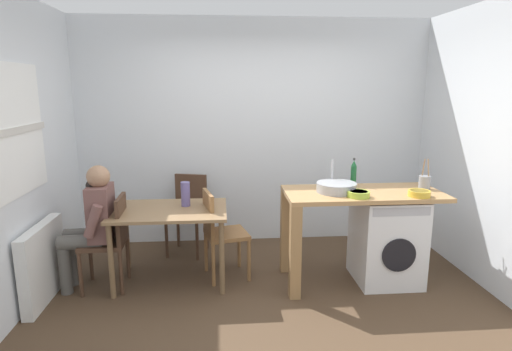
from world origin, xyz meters
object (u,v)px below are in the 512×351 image
(chair_opposite, at_px, (219,229))
(colander, at_px, (419,193))
(dining_table, at_px, (170,219))
(utensil_crock, at_px, (425,182))
(washing_machine, at_px, (387,239))
(chair_person_seat, at_px, (111,237))
(mixing_bowl, at_px, (359,194))
(chair_spare_by_wall, at_px, (189,209))
(bottle_tall_green, at_px, (354,173))
(vase, at_px, (185,194))
(seated_person, at_px, (92,221))

(chair_opposite, bearing_deg, colander, 63.65)
(dining_table, xyz_separation_m, utensil_crock, (2.49, -0.12, 0.35))
(washing_machine, distance_m, colander, 0.59)
(chair_person_seat, relative_size, colander, 4.50)
(mixing_bowl, bearing_deg, chair_spare_by_wall, 145.06)
(mixing_bowl, bearing_deg, utensil_crock, 18.62)
(chair_spare_by_wall, bearing_deg, chair_opposite, 131.12)
(bottle_tall_green, bearing_deg, vase, 179.73)
(chair_person_seat, xyz_separation_m, bottle_tall_green, (2.39, 0.19, 0.54))
(colander, bearing_deg, utensil_crock, 56.30)
(chair_opposite, bearing_deg, seated_person, -96.92)
(chair_person_seat, bearing_deg, chair_spare_by_wall, -39.36)
(dining_table, height_order, chair_spare_by_wall, chair_spare_by_wall)
(chair_person_seat, relative_size, seated_person, 0.75)
(chair_person_seat, relative_size, chair_opposite, 1.00)
(chair_spare_by_wall, relative_size, colander, 4.50)
(bottle_tall_green, height_order, vase, bottle_tall_green)
(dining_table, xyz_separation_m, chair_person_seat, (-0.55, -0.10, -0.14))
(chair_opposite, bearing_deg, chair_spare_by_wall, -167.61)
(bottle_tall_green, xyz_separation_m, colander, (0.47, -0.48, -0.10))
(chair_spare_by_wall, xyz_separation_m, bottle_tall_green, (1.72, -0.68, 0.54))
(chair_spare_by_wall, relative_size, bottle_tall_green, 3.20)
(bottle_tall_green, bearing_deg, utensil_crock, -17.87)
(dining_table, bearing_deg, bottle_tall_green, 2.86)
(chair_person_seat, xyz_separation_m, chair_spare_by_wall, (0.67, 0.87, 0.00))
(chair_opposite, bearing_deg, vase, -115.07)
(chair_person_seat, xyz_separation_m, vase, (0.70, 0.20, 0.35))
(mixing_bowl, bearing_deg, washing_machine, 27.84)
(washing_machine, height_order, bottle_tall_green, bottle_tall_green)
(seated_person, bearing_deg, utensil_crock, -92.19)
(chair_person_seat, distance_m, vase, 0.81)
(colander, bearing_deg, vase, 167.30)
(chair_person_seat, height_order, utensil_crock, utensil_crock)
(washing_machine, relative_size, bottle_tall_green, 3.06)
(chair_person_seat, bearing_deg, dining_table, -81.80)
(washing_machine, bearing_deg, utensil_crock, 8.10)
(chair_opposite, bearing_deg, washing_machine, 69.54)
(chair_spare_by_wall, bearing_deg, utensil_crock, 174.73)
(seated_person, bearing_deg, dining_table, -83.65)
(mixing_bowl, height_order, colander, same)
(washing_machine, height_order, utensil_crock, utensil_crock)
(chair_opposite, xyz_separation_m, mixing_bowl, (1.27, -0.40, 0.44))
(seated_person, xyz_separation_m, utensil_crock, (3.20, -0.01, 0.32))
(dining_table, bearing_deg, mixing_bowl, -11.85)
(dining_table, height_order, vase, vase)
(seated_person, distance_m, colander, 3.04)
(utensil_crock, bearing_deg, seated_person, 179.74)
(chair_person_seat, relative_size, washing_machine, 1.05)
(vase, bearing_deg, colander, -12.70)
(chair_person_seat, xyz_separation_m, seated_person, (-0.16, -0.01, 0.16))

